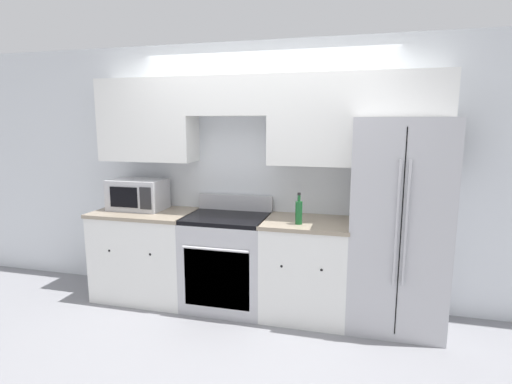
{
  "coord_description": "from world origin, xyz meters",
  "views": [
    {
      "loc": [
        0.93,
        -3.27,
        1.81
      ],
      "look_at": [
        0.0,
        0.31,
        1.17
      ],
      "focal_mm": 28.0,
      "sensor_mm": 36.0,
      "label": 1
    }
  ],
  "objects_px": {
    "bottle": "(299,212)",
    "oven_range": "(227,261)",
    "refrigerator": "(397,223)",
    "microwave": "(138,194)"
  },
  "relations": [
    {
      "from": "refrigerator",
      "to": "microwave",
      "type": "bearing_deg",
      "value": -179.84
    },
    {
      "from": "refrigerator",
      "to": "microwave",
      "type": "distance_m",
      "value": 2.57
    },
    {
      "from": "refrigerator",
      "to": "bottle",
      "type": "height_order",
      "value": "refrigerator"
    },
    {
      "from": "refrigerator",
      "to": "bottle",
      "type": "bearing_deg",
      "value": -166.04
    },
    {
      "from": "bottle",
      "to": "oven_range",
      "type": "bearing_deg",
      "value": 169.59
    },
    {
      "from": "refrigerator",
      "to": "bottle",
      "type": "relative_size",
      "value": 6.5
    },
    {
      "from": "oven_range",
      "to": "bottle",
      "type": "height_order",
      "value": "bottle"
    },
    {
      "from": "microwave",
      "to": "bottle",
      "type": "distance_m",
      "value": 1.73
    },
    {
      "from": "oven_range",
      "to": "microwave",
      "type": "distance_m",
      "value": 1.17
    },
    {
      "from": "bottle",
      "to": "refrigerator",
      "type": "bearing_deg",
      "value": 13.96
    }
  ]
}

